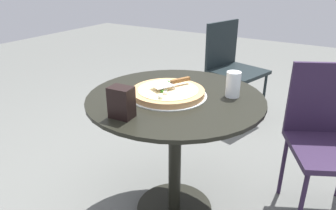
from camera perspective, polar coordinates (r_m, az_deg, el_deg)
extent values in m
plane|color=#5D5F5B|center=(1.92, 1.15, -18.41)|extent=(10.00, 10.00, 0.00)
cylinder|color=black|center=(1.54, 1.36, 1.36)|extent=(0.88, 0.88, 0.02)
cylinder|color=black|center=(1.71, 1.25, -9.49)|extent=(0.07, 0.07, 0.68)
cylinder|color=black|center=(1.92, 1.15, -18.21)|extent=(0.43, 0.43, 0.02)
cylinder|color=silver|center=(1.54, 0.00, 1.82)|extent=(0.38, 0.38, 0.00)
cylinder|color=tan|center=(1.54, 0.00, 2.34)|extent=(0.36, 0.36, 0.03)
cylinder|color=beige|center=(1.53, 0.00, 2.86)|extent=(0.30, 0.30, 0.00)
sphere|color=silver|center=(1.47, -0.53, 2.18)|extent=(0.02, 0.02, 0.02)
sphere|color=white|center=(1.42, -1.37, 1.40)|extent=(0.02, 0.02, 0.02)
sphere|color=#39741F|center=(1.49, -1.07, 2.51)|extent=(0.02, 0.02, 0.02)
sphere|color=#E0ECC0|center=(1.51, -0.31, 2.78)|extent=(0.01, 0.01, 0.01)
sphere|color=#265F1D|center=(1.60, 0.00, 4.09)|extent=(0.02, 0.02, 0.02)
sphere|color=beige|center=(1.53, 1.11, 3.01)|extent=(0.02, 0.02, 0.02)
cube|color=silver|center=(1.53, -0.99, 3.61)|extent=(0.12, 0.12, 0.00)
cube|color=brown|center=(1.58, 2.27, 4.54)|extent=(0.06, 0.11, 0.02)
cylinder|color=white|center=(1.55, 11.79, 3.72)|extent=(0.07, 0.07, 0.12)
cube|color=black|center=(1.31, -8.48, 0.48)|extent=(0.10, 0.08, 0.13)
cube|color=black|center=(2.82, 12.64, 5.91)|extent=(0.51, 0.51, 0.03)
cube|color=black|center=(2.87, 9.79, 10.89)|extent=(0.13, 0.41, 0.40)
cylinder|color=black|center=(2.95, 17.04, 1.35)|extent=(0.02, 0.02, 0.44)
cylinder|color=black|center=(2.67, 13.09, -0.58)|extent=(0.02, 0.02, 0.44)
cylinder|color=black|center=(3.13, 11.50, 3.18)|extent=(0.02, 0.02, 0.44)
cylinder|color=black|center=(2.86, 7.27, 1.54)|extent=(0.02, 0.02, 0.44)
cube|color=#281A34|center=(1.84, 27.79, -7.43)|extent=(0.55, 0.55, 0.03)
cube|color=#281A34|center=(1.91, 26.94, 1.09)|extent=(0.37, 0.21, 0.40)
cylinder|color=#281A34|center=(1.77, 23.12, -16.52)|extent=(0.02, 0.02, 0.41)
cylinder|color=#281A34|center=(2.03, 20.24, -10.29)|extent=(0.02, 0.02, 0.41)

